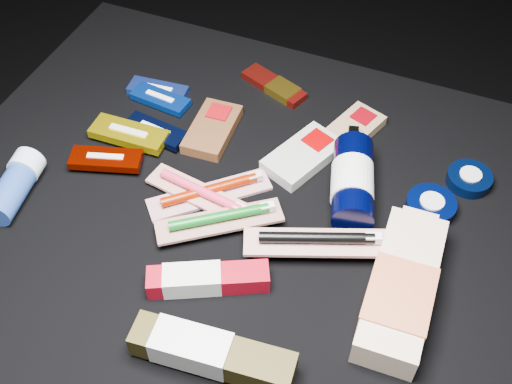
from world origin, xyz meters
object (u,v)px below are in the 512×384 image
at_px(toothpaste_carton_red, 203,279).
at_px(lotion_bottle, 353,182).
at_px(deodorant_stick, 15,185).
at_px(bodywash_bottle, 401,291).

bearing_deg(toothpaste_carton_red, lotion_bottle, 32.79).
bearing_deg(toothpaste_carton_red, deodorant_stick, 146.94).
bearing_deg(toothpaste_carton_red, bodywash_bottle, -8.95).
height_order(deodorant_stick, toothpaste_carton_red, deodorant_stick).
distance_m(bodywash_bottle, deodorant_stick, 0.60).
xyz_separation_m(lotion_bottle, toothpaste_carton_red, (-0.14, -0.24, -0.02)).
bearing_deg(deodorant_stick, toothpaste_carton_red, -16.20).
bearing_deg(bodywash_bottle, lotion_bottle, 123.94).
distance_m(bodywash_bottle, toothpaste_carton_red, 0.27).
height_order(lotion_bottle, toothpaste_carton_red, lotion_bottle).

